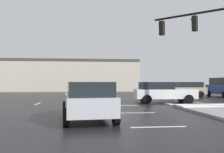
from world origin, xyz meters
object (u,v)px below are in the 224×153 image
sedan_navy (107,88)px  sedan_tan (184,89)px  sedan_silver (88,100)px  sedan_white (163,92)px  traffic_signal_mast (209,39)px

sedan_navy → sedan_tan: same height
sedan_silver → sedan_white: (5.74, 8.11, 0.00)m
traffic_signal_mast → sedan_silver: size_ratio=1.32×
sedan_silver → sedan_navy: bearing=-12.5°
traffic_signal_mast → sedan_navy: (-4.84, 16.67, -3.38)m
sedan_silver → sedan_navy: size_ratio=1.00×
traffic_signal_mast → sedan_navy: traffic_signal_mast is taller
sedan_silver → sedan_tan: size_ratio=1.02×
traffic_signal_mast → sedan_silver: traffic_signal_mast is taller
sedan_white → traffic_signal_mast: bearing=-64.6°
sedan_white → sedan_navy: bearing=108.2°
sedan_silver → traffic_signal_mast: bearing=-67.1°
traffic_signal_mast → sedan_navy: size_ratio=1.32×
sedan_silver → sedan_navy: 20.82m
sedan_tan → sedan_white: bearing=56.4°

